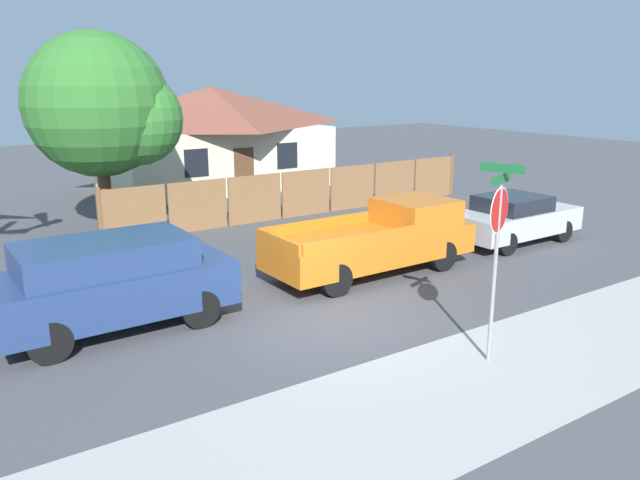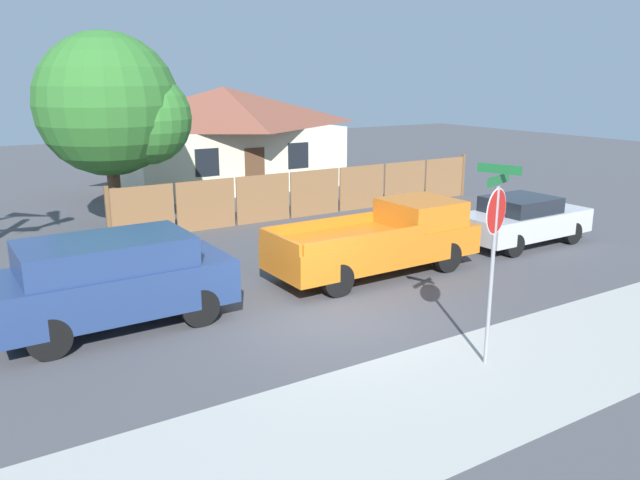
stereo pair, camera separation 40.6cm
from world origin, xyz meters
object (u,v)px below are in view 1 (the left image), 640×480
at_px(house, 213,135).
at_px(orange_pickup, 379,239).
at_px(parked_sedan, 514,218).
at_px(oak_tree, 106,108).
at_px(red_suv, 112,281).
at_px(stop_sign, 498,230).

xyz_separation_m(house, orange_pickup, (-2.00, -14.25, -1.43)).
relative_size(orange_pickup, parked_sedan, 1.32).
height_order(oak_tree, red_suv, oak_tree).
bearing_deg(house, orange_pickup, -97.99).
distance_m(house, red_suv, 16.76).
height_order(oak_tree, orange_pickup, oak_tree).
relative_size(house, red_suv, 2.19).
bearing_deg(parked_sedan, oak_tree, 139.71).
height_order(red_suv, parked_sedan, red_suv).
height_order(house, stop_sign, house).
distance_m(house, oak_tree, 9.13).
bearing_deg(house, red_suv, -121.46).
bearing_deg(oak_tree, red_suv, -106.51).
relative_size(oak_tree, parked_sedan, 1.49).
bearing_deg(parked_sedan, house, 101.98).
bearing_deg(oak_tree, stop_sign, -78.20).
relative_size(red_suv, orange_pickup, 0.83).
height_order(red_suv, stop_sign, stop_sign).
xyz_separation_m(red_suv, stop_sign, (5.07, -5.11, 1.38)).
relative_size(oak_tree, red_suv, 1.36).
height_order(red_suv, orange_pickup, red_suv).
bearing_deg(parked_sedan, stop_sign, -144.07).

